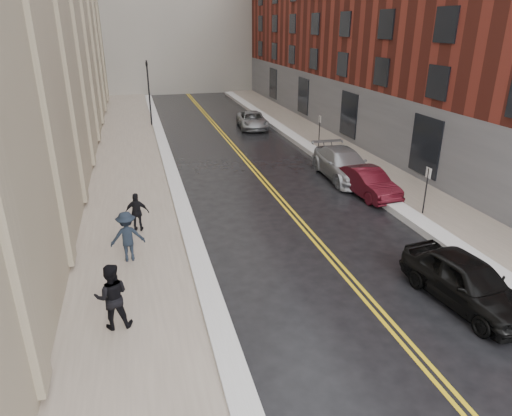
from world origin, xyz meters
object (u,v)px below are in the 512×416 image
car_silver_near (343,164)px  pedestrian_c (137,212)px  pedestrian_b (127,236)px  car_silver_far (252,120)px  car_maroon (368,182)px  pedestrian_a (112,296)px  car_black (466,281)px

car_silver_near → pedestrian_c: (-10.96, -4.47, 0.16)m
car_silver_near → pedestrian_b: pedestrian_b is taller
car_silver_far → pedestrian_b: 22.70m
car_silver_far → pedestrian_c: 20.36m
car_maroon → car_silver_near: (0.00, 2.80, 0.11)m
pedestrian_b → pedestrian_c: bearing=-102.2°
pedestrian_a → car_silver_far: bearing=-111.7°
car_silver_near → car_silver_far: size_ratio=1.16×
pedestrian_a → pedestrian_c: pedestrian_a is taller
car_silver_far → pedestrian_b: bearing=-109.8°
car_silver_far → pedestrian_c: (-9.36, -18.07, 0.29)m
pedestrian_b → pedestrian_c: 2.46m
car_silver_far → pedestrian_b: pedestrian_b is taller
pedestrian_a → car_black: bearing=173.6°
car_black → car_silver_near: bearing=75.5°
car_silver_far → car_black: bearing=-84.4°
car_black → pedestrian_b: pedestrian_b is taller
car_silver_near → car_silver_far: bearing=98.8°
car_silver_near → car_black: bearing=-95.5°
car_maroon → car_silver_near: size_ratio=0.76×
car_silver_near → car_maroon: bearing=-87.9°
pedestrian_b → car_silver_far: bearing=-118.8°
car_maroon → pedestrian_c: pedestrian_c is taller
car_silver_near → pedestrian_b: (-11.34, -6.89, 0.27)m
car_black → pedestrian_b: (-9.74, 5.11, 0.30)m
car_silver_far → pedestrian_c: size_ratio=2.94×
pedestrian_b → car_black: bearing=148.9°
car_silver_far → pedestrian_a: size_ratio=2.45×
car_black → pedestrian_b: 11.00m
car_maroon → pedestrian_b: size_ratio=2.26×
car_black → pedestrian_a: bearing=165.8°
car_silver_far → pedestrian_a: bearing=-107.0°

